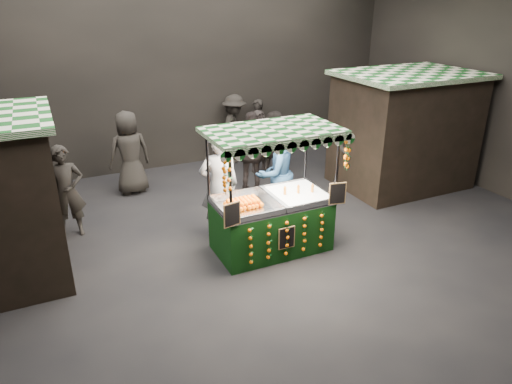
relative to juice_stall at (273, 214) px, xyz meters
name	(u,v)px	position (x,y,z in m)	size (l,w,h in m)	color
ground	(257,252)	(-0.29, 0.01, -0.68)	(12.00, 12.00, 0.00)	black
market_hall	(257,52)	(-0.29, 0.01, 2.71)	(12.10, 10.10, 5.05)	black
neighbour_stall_right	(404,130)	(4.11, 1.51, 0.63)	(3.00, 2.20, 2.60)	black
juice_stall	(273,214)	(0.00, 0.00, 0.00)	(2.25, 1.33, 2.18)	black
vendor_grey	(219,186)	(-0.63, 0.90, 0.31)	(0.77, 0.56, 1.96)	gray
vendor_blue	(275,173)	(0.62, 1.14, 0.27)	(1.10, 0.97, 1.89)	navy
shopper_0	(67,192)	(-3.14, 2.07, 0.19)	(0.64, 0.42, 1.73)	#282420
shopper_1	(352,150)	(2.94, 1.81, 0.22)	(1.05, 0.93, 1.79)	black
shopper_2	(252,153)	(0.76, 2.50, 0.25)	(1.17, 0.86, 1.85)	#292221
shopper_3	(234,129)	(1.21, 4.61, 0.22)	(1.26, 1.31, 1.79)	#282420
shopper_4	(129,153)	(-1.70, 3.64, 0.26)	(0.98, 0.71, 1.87)	#2D2925
shopper_5	(274,143)	(1.75, 3.36, 0.12)	(1.43, 1.34, 1.60)	#2E2825
shopper_6	(257,129)	(1.88, 4.61, 0.13)	(0.62, 0.70, 1.60)	black
shopper_7	(260,142)	(1.48, 3.63, 0.11)	(0.58, 0.39, 1.57)	#2A2322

